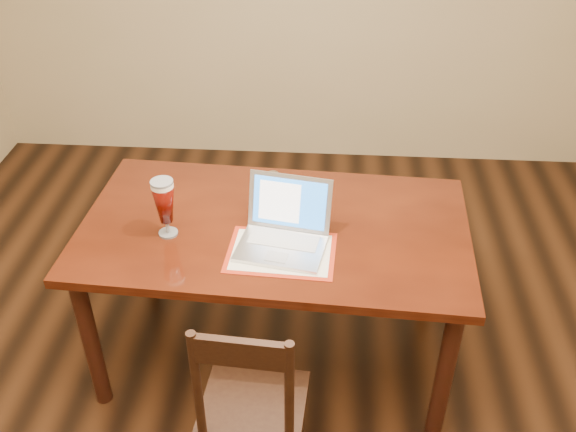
{
  "coord_description": "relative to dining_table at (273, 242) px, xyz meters",
  "views": [
    {
      "loc": [
        0.22,
        -1.86,
        2.48
      ],
      "look_at": [
        0.06,
        0.44,
        0.85
      ],
      "focal_mm": 40.0,
      "sensor_mm": 36.0,
      "label": 1
    }
  ],
  "objects": [
    {
      "name": "room_shell",
      "position": [
        0.0,
        -0.43,
        1.05
      ],
      "size": [
        4.51,
        5.01,
        2.71
      ],
      "color": "tan",
      "rests_on": "ground"
    },
    {
      "name": "dining_chair",
      "position": [
        -0.02,
        -0.71,
        -0.27
      ],
      "size": [
        0.43,
        0.41,
        0.96
      ],
      "rotation": [
        0.0,
        0.0,
        -0.07
      ],
      "color": "black",
      "rests_on": "ground"
    },
    {
      "name": "ground",
      "position": [
        0.0,
        -0.43,
        -0.72
      ],
      "size": [
        5.0,
        5.0,
        0.0
      ],
      "primitive_type": "plane",
      "color": "black",
      "rests_on": "ground"
    },
    {
      "name": "dining_table",
      "position": [
        0.0,
        0.0,
        0.0
      ],
      "size": [
        1.77,
        1.05,
        1.08
      ],
      "rotation": [
        0.0,
        0.0,
        -0.05
      ],
      "color": "#471709",
      "rests_on": "ground"
    }
  ]
}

